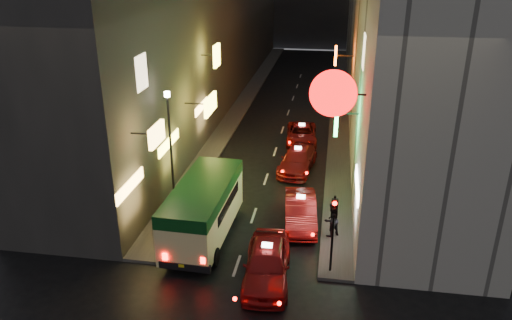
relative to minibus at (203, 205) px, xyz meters
The scene contains 10 objects.
sidewalk_left 23.68m from the minibus, 95.61° to the left, with size 1.50×52.00×0.15m, color #4D4B48.
sidewalk_right 24.36m from the minibus, 75.24° to the left, with size 1.50×52.00×0.15m, color #4D4B48.
minibus is the anchor object (origin of this frame).
taxi_near 4.42m from the minibus, 39.36° to the right, with size 2.75×5.90×2.00m.
taxi_second 4.90m from the minibus, 25.16° to the left, with size 2.69×5.42×1.83m.
taxi_third 9.52m from the minibus, 67.16° to the left, with size 2.61×5.19×1.76m.
taxi_far 14.03m from the minibus, 75.27° to the left, with size 2.21×4.74×1.64m.
pedestrian_sidewalk 6.00m from the minibus, ahead, with size 0.72×0.45×1.92m, color black.
traffic_light 6.34m from the minibus, 18.84° to the right, with size 0.26×0.43×3.50m.
lamp_post 3.90m from the minibus, 132.10° to the left, with size 0.28×0.28×6.22m.
Camera 1 is at (3.69, -9.28, 12.58)m, focal length 35.00 mm.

